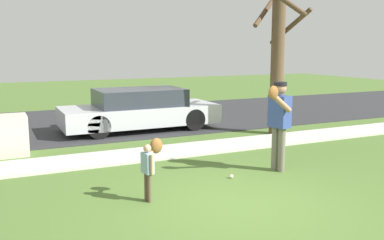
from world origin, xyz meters
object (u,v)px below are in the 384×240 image
(street_tree_near, at_px, (278,46))
(parked_sedan_silver, at_px, (140,110))
(utility_cabinet, at_px, (10,135))
(person_adult, at_px, (279,116))
(person_child, at_px, (151,161))
(baseball, at_px, (231,176))

(street_tree_near, height_order, parked_sedan_silver, street_tree_near)
(utility_cabinet, height_order, parked_sedan_silver, parked_sedan_silver)
(person_adult, bearing_deg, parked_sedan_silver, -89.04)
(person_adult, relative_size, utility_cabinet, 1.92)
(person_adult, bearing_deg, person_child, -1.13)
(person_child, height_order, street_tree_near, street_tree_near)
(person_child, xyz_separation_m, utility_cabinet, (-1.91, 4.16, -0.18))
(person_adult, height_order, baseball, person_adult)
(utility_cabinet, height_order, street_tree_near, street_tree_near)
(person_adult, xyz_separation_m, person_child, (-2.85, -0.48, -0.46))
(utility_cabinet, xyz_separation_m, parked_sedan_silver, (3.66, 1.66, 0.16))
(utility_cabinet, bearing_deg, parked_sedan_silver, 24.42)
(person_child, xyz_separation_m, street_tree_near, (5.11, 3.65, 1.85))
(baseball, distance_m, parked_sedan_silver, 5.40)
(person_child, bearing_deg, person_adult, -1.13)
(parked_sedan_silver, bearing_deg, person_adult, 101.71)
(person_child, bearing_deg, utility_cabinet, 103.95)
(baseball, distance_m, utility_cabinet, 5.25)
(person_adult, bearing_deg, utility_cabinet, -48.40)
(person_child, distance_m, baseball, 1.93)
(baseball, height_order, utility_cabinet, utility_cabinet)
(parked_sedan_silver, bearing_deg, utility_cabinet, 24.42)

